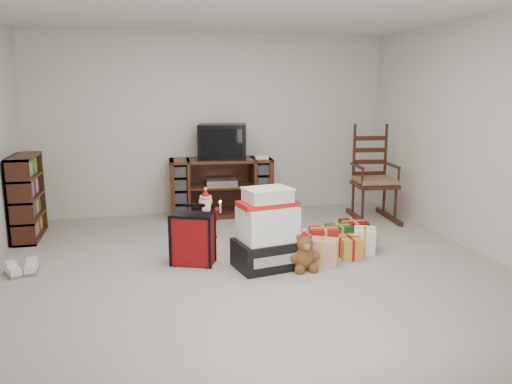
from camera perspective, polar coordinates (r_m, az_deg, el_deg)
room at (r=4.66m, az=-0.46°, el=5.69°), size 5.01×5.01×2.51m
tv_stand at (r=6.95m, az=-4.00°, el=0.56°), size 1.43×0.59×0.80m
bookshelf at (r=6.46m, az=-24.70°, el=-0.68°), size 0.27×0.81×0.98m
rocking_chair at (r=6.96m, az=13.14°, el=0.72°), size 0.62×0.93×1.33m
gift_pile at (r=4.91m, az=1.32°, el=-4.81°), size 0.70×0.56×0.78m
red_suitcase at (r=5.04m, az=-7.23°, el=-5.36°), size 0.45×0.35×0.61m
stocking at (r=5.00m, az=2.60°, el=-5.25°), size 0.29×0.20×0.56m
teddy_bear at (r=4.92m, az=5.46°, el=-7.08°), size 0.24×0.21×0.36m
santa_figurine at (r=5.77m, az=3.16°, el=-3.50°), size 0.29×0.27×0.59m
mrs_claus_figurine at (r=5.80m, az=-5.71°, el=-3.35°), size 0.30×0.29×0.62m
sneaker_pair at (r=5.31m, az=-25.15°, el=-8.02°), size 0.33×0.27×0.09m
gift_cluster at (r=5.52m, az=9.86°, el=-5.39°), size 0.76×1.07×0.26m
crt_television at (r=6.86m, az=-3.84°, el=5.77°), size 0.73×0.59×0.47m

